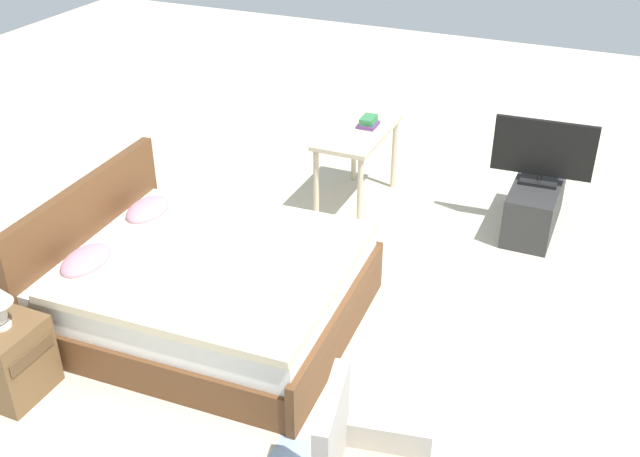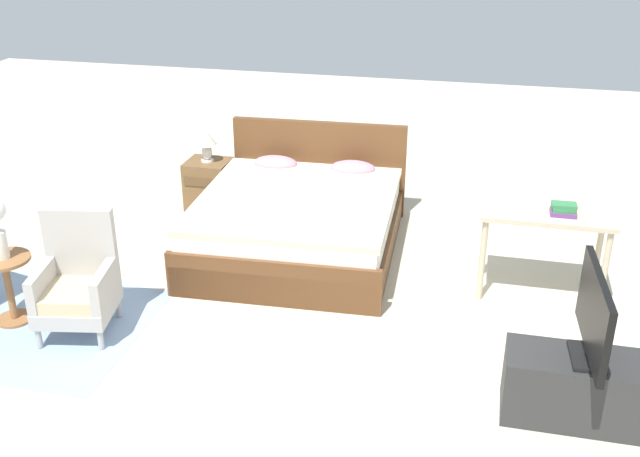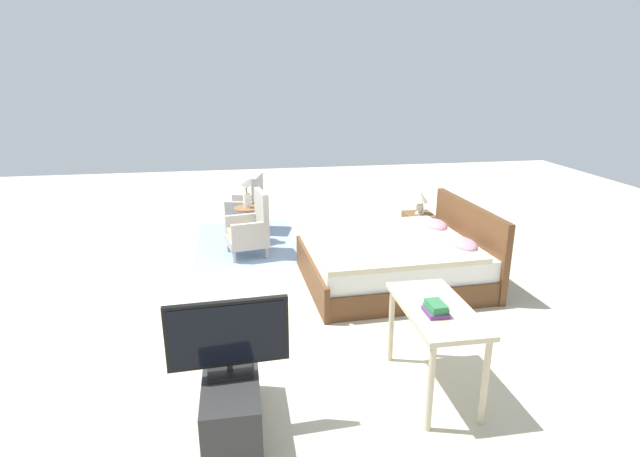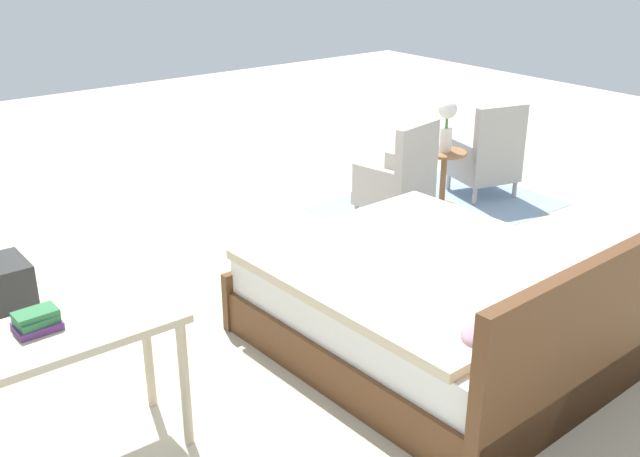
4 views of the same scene
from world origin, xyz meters
name	(u,v)px [view 2 (image 2 of 4)]	position (x,y,z in m)	size (l,w,h in m)	color
ground_plane	(290,300)	(0.00, 0.00, 0.00)	(16.00, 16.00, 0.00)	beige
floor_rug	(13,322)	(-2.03, -0.83, 0.00)	(2.10, 1.50, 0.01)	#8EA8C6
bed	(300,220)	(-0.16, 0.96, 0.30)	(1.87, 2.16, 0.96)	brown
armchair_by_window_right	(77,284)	(-1.44, -0.77, 0.38)	(0.63, 0.63, 0.92)	#ADA8A3
side_table	(8,282)	(-2.03, -0.79, 0.35)	(0.40, 0.40, 0.55)	#936038
nightstand	(209,185)	(-1.34, 1.69, 0.26)	(0.44, 0.41, 0.53)	brown
table_lamp	(206,141)	(-1.34, 1.69, 0.74)	(0.22, 0.22, 0.33)	silver
tv_stand	(581,389)	(2.19, -1.03, 0.23)	(0.96, 0.40, 0.45)	#2D2D2D
tv_flatscreen	(594,317)	(2.19, -1.03, 0.75)	(0.22, 0.86, 0.58)	black
vanity_desk	(546,224)	(1.99, 0.59, 0.64)	(1.04, 0.52, 0.75)	beige
book_stack	(564,210)	(2.10, 0.54, 0.80)	(0.20, 0.16, 0.10)	#66387A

